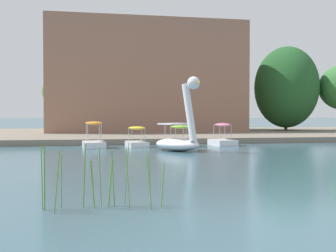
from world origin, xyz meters
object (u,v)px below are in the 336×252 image
at_px(pedal_boat_orange, 94,140).
at_px(tree_sapling_by_fence, 64,92).
at_px(pedal_boat_pink, 222,139).
at_px(pedal_boat_lime, 181,140).
at_px(pedal_boat_yellow, 137,140).
at_px(tree_willow_near_path, 286,87).
at_px(swan_boat, 180,136).

xyz_separation_m(pedal_boat_orange, tree_sapling_by_fence, (-2.63, 14.36, 3.67)).
relative_size(pedal_boat_pink, tree_sapling_by_fence, 0.44).
xyz_separation_m(pedal_boat_lime, pedal_boat_yellow, (-2.84, -0.12, -0.01)).
xyz_separation_m(pedal_boat_orange, tree_willow_near_path, (19.47, 14.61, 4.34)).
height_order(swan_boat, pedal_boat_orange, swan_boat).
distance_m(pedal_boat_pink, pedal_boat_orange, 8.31).
bearing_deg(pedal_boat_orange, tree_willow_near_path, 36.89).
xyz_separation_m(pedal_boat_lime, tree_willow_near_path, (13.99, 14.42, 4.39)).
relative_size(pedal_boat_lime, pedal_boat_yellow, 1.12).
xyz_separation_m(swan_boat, pedal_boat_orange, (-4.69, 3.25, -0.37)).
distance_m(pedal_boat_lime, pedal_boat_orange, 5.48).
xyz_separation_m(pedal_boat_yellow, tree_willow_near_path, (16.83, 14.54, 4.40)).
xyz_separation_m(pedal_boat_pink, tree_sapling_by_fence, (-10.93, 13.93, 3.72)).
bearing_deg(pedal_boat_pink, tree_sapling_by_fence, 128.12).
bearing_deg(tree_willow_near_path, swan_boat, -129.62).
distance_m(tree_sapling_by_fence, tree_willow_near_path, 22.12).
xyz_separation_m(swan_boat, tree_willow_near_path, (14.78, 17.86, 3.97)).
bearing_deg(pedal_boat_orange, pedal_boat_lime, 2.04).
height_order(pedal_boat_yellow, tree_willow_near_path, tree_willow_near_path).
height_order(pedal_boat_pink, tree_sapling_by_fence, tree_sapling_by_fence).
height_order(pedal_boat_pink, tree_willow_near_path, tree_willow_near_path).
relative_size(pedal_boat_orange, tree_sapling_by_fence, 0.44).
bearing_deg(tree_sapling_by_fence, pedal_boat_yellow, -69.73).
height_order(swan_boat, pedal_boat_yellow, swan_boat).
xyz_separation_m(pedal_boat_pink, pedal_boat_orange, (-8.30, -0.42, 0.05)).
bearing_deg(swan_boat, tree_willow_near_path, 50.38).
bearing_deg(pedal_boat_pink, pedal_boat_yellow, -176.49).
distance_m(pedal_boat_lime, tree_sapling_by_fence, 16.74).
xyz_separation_m(pedal_boat_lime, tree_sapling_by_fence, (-8.11, 14.16, 3.72)).
bearing_deg(pedal_boat_yellow, pedal_boat_pink, 3.51).
bearing_deg(tree_sapling_by_fence, tree_willow_near_path, 0.66).
height_order(pedal_boat_orange, tree_willow_near_path, tree_willow_near_path).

